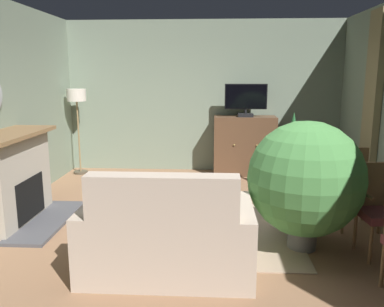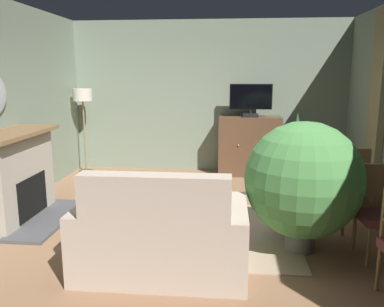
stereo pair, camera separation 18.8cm
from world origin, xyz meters
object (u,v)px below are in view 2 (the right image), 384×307
(potted_plant_on_hearth_side, at_px, (303,180))
(floor_lamp, at_px, (83,104))
(tv_cabinet, at_px, (249,147))
(fireplace, at_px, (16,178))
(tv_remote, at_px, (189,191))
(potted_plant_tall_palm_by_window, at_px, (285,199))
(cat, at_px, (119,203))
(potted_plant_small_fern_corner, at_px, (296,151))
(sofa_floral, at_px, (161,239))
(side_chair_far_end, at_px, (355,187))
(television, at_px, (251,99))
(side_chair_nearest_door, at_px, (380,209))
(coffee_table, at_px, (181,198))

(potted_plant_on_hearth_side, relative_size, floor_lamp, 0.88)
(floor_lamp, bearing_deg, tv_cabinet, 2.31)
(fireplace, relative_size, floor_lamp, 0.94)
(tv_remote, relative_size, floor_lamp, 0.11)
(potted_plant_tall_palm_by_window, relative_size, cat, 1.19)
(potted_plant_tall_palm_by_window, bearing_deg, fireplace, -178.72)
(potted_plant_small_fern_corner, distance_m, floor_lamp, 3.95)
(potted_plant_on_hearth_side, bearing_deg, sofa_floral, -155.59)
(floor_lamp, bearing_deg, potted_plant_on_hearth_side, -41.53)
(cat, bearing_deg, side_chair_far_end, -6.36)
(television, bearing_deg, tv_cabinet, 90.00)
(side_chair_nearest_door, height_order, potted_plant_tall_palm_by_window, side_chair_nearest_door)
(tv_remote, relative_size, potted_plant_tall_palm_by_window, 0.26)
(floor_lamp, bearing_deg, fireplace, -89.67)
(tv_remote, bearing_deg, television, -124.67)
(tv_remote, distance_m, side_chair_nearest_door, 2.14)
(television, distance_m, tv_remote, 2.88)
(fireplace, xyz_separation_m, television, (3.08, 2.60, 0.85))
(cat, distance_m, floor_lamp, 2.67)
(side_chair_nearest_door, height_order, potted_plant_small_fern_corner, potted_plant_small_fern_corner)
(television, relative_size, cat, 1.37)
(coffee_table, bearing_deg, cat, 148.52)
(fireplace, distance_m, floor_lamp, 2.64)
(potted_plant_tall_palm_by_window, height_order, cat, potted_plant_tall_palm_by_window)
(television, relative_size, potted_plant_tall_palm_by_window, 1.15)
(television, xyz_separation_m, side_chair_nearest_door, (1.16, -3.27, -0.89))
(sofa_floral, bearing_deg, tv_cabinet, 75.54)
(coffee_table, xyz_separation_m, potted_plant_on_hearth_side, (1.35, -0.49, 0.40))
(potted_plant_on_hearth_side, relative_size, cat, 2.50)
(coffee_table, distance_m, cat, 1.12)
(fireplace, xyz_separation_m, side_chair_nearest_door, (4.24, -0.67, -0.04))
(television, bearing_deg, floor_lamp, -178.67)
(potted_plant_tall_palm_by_window, bearing_deg, tv_cabinet, 97.01)
(coffee_table, bearing_deg, fireplace, 177.79)
(side_chair_far_end, relative_size, cat, 1.72)
(potted_plant_on_hearth_side, bearing_deg, tv_remote, 154.82)
(tv_remote, height_order, floor_lamp, floor_lamp)
(tv_cabinet, bearing_deg, tv_remote, -108.10)
(coffee_table, height_order, potted_plant_on_hearth_side, potted_plant_on_hearth_side)
(sofa_floral, bearing_deg, television, 75.35)
(potted_plant_on_hearth_side, height_order, floor_lamp, floor_lamp)
(tv_cabinet, height_order, coffee_table, tv_cabinet)
(potted_plant_tall_palm_by_window, bearing_deg, cat, 169.43)
(sofa_floral, distance_m, side_chair_far_end, 2.55)
(potted_plant_on_hearth_side, bearing_deg, fireplace, 170.66)
(cat, xyz_separation_m, floor_lamp, (-1.22, 2.04, 1.21))
(sofa_floral, bearing_deg, coffee_table, 87.75)
(coffee_table, xyz_separation_m, potted_plant_tall_palm_by_window, (1.27, 0.16, -0.02))
(cat, relative_size, floor_lamp, 0.35)
(cat, bearing_deg, potted_plant_tall_palm_by_window, -10.57)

